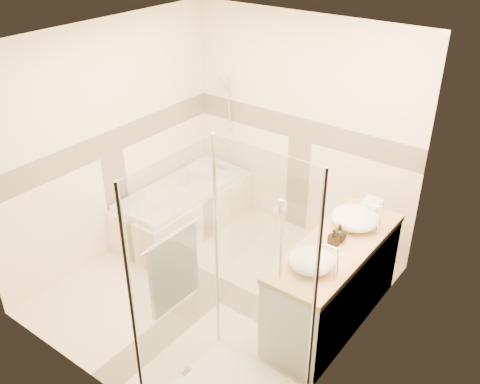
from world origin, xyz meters
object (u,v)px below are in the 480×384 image
Objects in this scene: amenity_bottle_b at (339,233)px; vessel_sink_near at (355,218)px; vanity at (334,283)px; shower_enclosure at (221,345)px; amenity_bottle_a at (334,238)px; bathtub at (184,206)px; vessel_sink_far at (311,260)px.

vessel_sink_near is at bearing 90.00° from amenity_bottle_b.
shower_enclosure is (-0.29, -1.27, 0.08)m from vanity.
amenity_bottle_a is (0.27, 1.22, 0.43)m from shower_enclosure.
shower_enclosure reaches higher than amenity_bottle_b.
shower_enclosure is at bearing -101.65° from amenity_bottle_b.
bathtub is at bearing 138.90° from shower_enclosure.
shower_enclosure is (1.86, -1.62, 0.20)m from bathtub.
shower_enclosure reaches higher than bathtub.
bathtub is 2.22m from vessel_sink_near.
amenity_bottle_b is at bearing 90.00° from amenity_bottle_a.
bathtub is at bearing 169.32° from amenity_bottle_a.
amenity_bottle_a is (-0.02, -0.05, 0.51)m from vanity.
bathtub is 2.24m from amenity_bottle_b.
vessel_sink_near is 0.79m from vessel_sink_far.
vessel_sink_near reaches higher than vanity.
amenity_bottle_a is at bearing 77.39° from shower_enclosure.
vessel_sink_far is at bearing 71.93° from shower_enclosure.
amenity_bottle_a is at bearing -111.09° from vanity.
vessel_sink_near is (2.13, 0.00, 0.63)m from bathtub.
amenity_bottle_b is (0.27, 1.32, 0.43)m from shower_enclosure.
amenity_bottle_b is (2.13, -0.30, 0.63)m from bathtub.
vanity is at bearing -9.25° from bathtub.
vessel_sink_near is (-0.02, 0.35, 0.51)m from vanity.
bathtub is 2.35m from vessel_sink_far.
shower_enclosure is 1.70m from vessel_sink_near.
bathtub is 1.05× the size of vanity.
vanity reaches higher than bathtub.
vessel_sink_near is at bearing 90.00° from amenity_bottle_a.
vessel_sink_near is 0.41m from amenity_bottle_a.
amenity_bottle_a is (2.13, -0.40, 0.63)m from bathtub.
bathtub is 2.47m from shower_enclosure.
vanity is at bearing 87.37° from vessel_sink_far.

